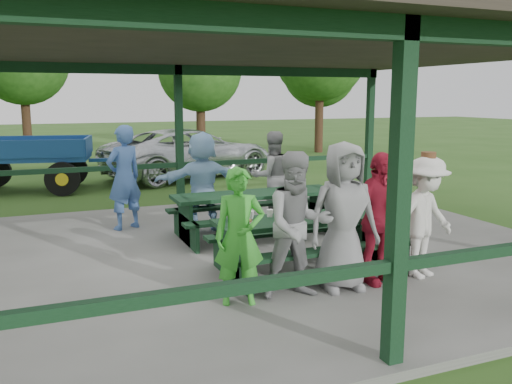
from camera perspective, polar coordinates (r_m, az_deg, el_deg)
name	(u,v)px	position (r m, az deg, el deg)	size (l,w,h in m)	color
ground	(243,257)	(8.44, -1.42, -6.88)	(90.00, 90.00, 0.00)	#2C531A
concrete_slab	(243,254)	(8.43, -1.43, -6.55)	(10.00, 8.00, 0.10)	#64645F
pavilion_structure	(242,46)	(8.11, -1.53, 15.07)	(10.60, 8.60, 3.24)	black
picnic_table_near	(309,236)	(7.44, 5.59, -4.67)	(2.59, 1.39, 0.75)	black
picnic_table_far	(256,208)	(9.22, 0.02, -1.70)	(2.83, 1.39, 0.75)	black
table_setting	(308,214)	(7.38, 5.53, -2.34)	(2.27, 0.45, 0.10)	white
contestant_green	(240,236)	(6.16, -1.75, -4.70)	(0.58, 0.38, 1.58)	green
contestant_grey_left	(298,226)	(6.35, 4.47, -3.55)	(0.85, 0.66, 1.74)	gray
contestant_grey_mid	(343,216)	(6.69, 9.17, -2.55)	(0.89, 0.58, 1.83)	gray
contestant_red	(378,218)	(7.00, 12.69, -2.72)	(0.99, 0.41, 1.68)	#A3192F
contestant_white_fedora	(425,217)	(7.40, 17.37, -2.53)	(1.16, 0.85, 1.66)	silver
spectator_lblue	(202,182)	(9.56, -5.70, 1.10)	(1.63, 0.52, 1.76)	#95C1E6
spectator_blue	(124,178)	(9.91, -13.71, 1.49)	(0.68, 0.45, 1.86)	#4167AA
spectator_grey	(272,176)	(10.31, 1.74, 1.67)	(0.83, 0.65, 1.71)	gray
pickup_truck	(190,153)	(16.70, -6.93, 4.10)	(2.47, 5.37, 1.49)	silver
farm_trailer	(27,163)	(15.28, -23.01, 2.84)	(4.37, 2.41, 1.51)	navy
tree_left	(22,60)	(24.51, -23.41, 12.68)	(3.71, 3.71, 5.79)	#362015
tree_mid	(200,70)	(21.80, -5.92, 12.64)	(3.27, 3.27, 5.12)	#362015
tree_right	(320,54)	(24.21, 6.80, 14.19)	(3.99, 3.99, 6.24)	#362015
tree_far_right	(320,70)	(25.64, 6.73, 12.63)	(3.44, 3.44, 5.38)	#362015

